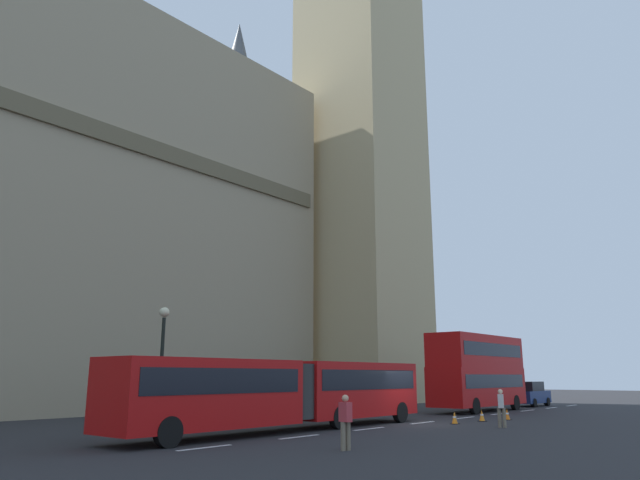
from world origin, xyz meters
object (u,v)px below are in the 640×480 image
(double_decker_bus, at_px, (478,369))
(pedestrian_by_kerb, at_px, (501,407))
(clock_tower, at_px, (359,8))
(traffic_cone_east, at_px, (507,414))
(pedestrian_near_cones, at_px, (345,420))
(traffic_cone_middle, at_px, (482,416))
(sedan_lead, at_px, (529,394))
(articulated_bus, at_px, (288,389))
(traffic_cone_west, at_px, (455,418))
(street_lamp, at_px, (162,358))

(double_decker_bus, relative_size, pedestrian_by_kerb, 5.75)
(clock_tower, distance_m, pedestrian_by_kerb, 46.90)
(traffic_cone_east, relative_size, pedestrian_near_cones, 0.34)
(traffic_cone_middle, bearing_deg, sedan_lead, 13.16)
(double_decker_bus, bearing_deg, articulated_bus, -179.99)
(sedan_lead, height_order, traffic_cone_east, sedan_lead)
(traffic_cone_east, xyz_separation_m, pedestrian_near_cones, (-15.99, -1.47, 0.63))
(sedan_lead, bearing_deg, clock_tower, 99.76)
(double_decker_bus, relative_size, sedan_lead, 2.21)
(traffic_cone_west, height_order, street_lamp, street_lamp)
(double_decker_bus, height_order, traffic_cone_east, double_decker_bus)
(sedan_lead, bearing_deg, pedestrian_near_cones, -169.06)
(traffic_cone_middle, relative_size, traffic_cone_east, 1.00)
(clock_tower, xyz_separation_m, pedestrian_by_kerb, (-17.67, -20.26, -38.43))
(clock_tower, bearing_deg, sedan_lead, -80.24)
(clock_tower, relative_size, sedan_lead, 17.03)
(articulated_bus, distance_m, traffic_cone_middle, 11.24)
(double_decker_bus, distance_m, traffic_cone_west, 11.45)
(pedestrian_near_cones, distance_m, pedestrian_by_kerb, 11.19)
(articulated_bus, bearing_deg, double_decker_bus, 0.01)
(articulated_bus, relative_size, traffic_cone_middle, 29.38)
(traffic_cone_middle, distance_m, traffic_cone_east, 1.90)
(double_decker_bus, height_order, sedan_lead, double_decker_bus)
(articulated_bus, distance_m, traffic_cone_east, 13.13)
(clock_tower, xyz_separation_m, traffic_cone_middle, (-14.68, -17.89, -39.06))
(articulated_bus, distance_m, pedestrian_near_cones, 7.07)
(traffic_cone_middle, bearing_deg, traffic_cone_east, -17.84)
(street_lamp, distance_m, pedestrian_by_kerb, 15.38)
(articulated_bus, bearing_deg, pedestrian_near_cones, -122.15)
(traffic_cone_west, height_order, traffic_cone_middle, same)
(pedestrian_by_kerb, bearing_deg, traffic_cone_middle, 38.33)
(traffic_cone_middle, height_order, pedestrian_by_kerb, pedestrian_by_kerb)
(double_decker_bus, bearing_deg, traffic_cone_west, -160.99)
(sedan_lead, xyz_separation_m, traffic_cone_east, (-15.26, -4.58, -0.63))
(pedestrian_by_kerb, bearing_deg, traffic_cone_west, 79.01)
(clock_tower, distance_m, articulated_bus, 47.33)
(articulated_bus, bearing_deg, traffic_cone_middle, -20.45)
(articulated_bus, relative_size, street_lamp, 3.23)
(traffic_cone_west, height_order, pedestrian_by_kerb, pedestrian_by_kerb)
(traffic_cone_west, bearing_deg, pedestrian_near_cones, -168.85)
(pedestrian_by_kerb, bearing_deg, articulated_bus, 139.94)
(traffic_cone_middle, distance_m, pedestrian_by_kerb, 3.87)
(sedan_lead, relative_size, traffic_cone_middle, 7.59)
(traffic_cone_east, bearing_deg, double_decker_bus, 35.52)
(clock_tower, xyz_separation_m, articulated_bus, (-25.12, -13.99, -37.59))
(sedan_lead, height_order, traffic_cone_west, sedan_lead)
(pedestrian_near_cones, height_order, pedestrian_by_kerb, same)
(traffic_cone_west, xyz_separation_m, street_lamp, (-11.27, 8.15, 2.77))
(traffic_cone_west, distance_m, pedestrian_by_kerb, 2.74)
(double_decker_bus, distance_m, street_lamp, 22.31)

